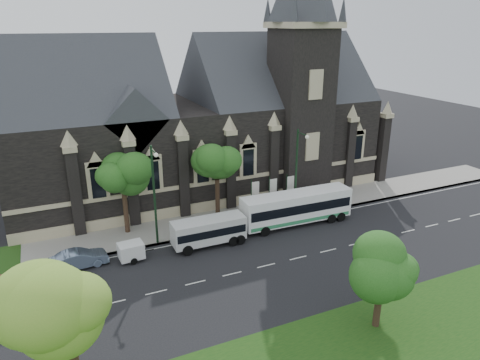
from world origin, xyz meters
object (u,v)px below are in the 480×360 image
banner_flag_center (272,191)px  shuttle_bus (209,230)px  banner_flag_left (254,194)px  tree_walk_right (218,161)px  street_lamp_mid (155,191)px  tree_park_near (71,303)px  tour_coach (297,207)px  banner_flag_right (289,189)px  tree_walk_left (124,174)px  sedan (79,259)px  box_trailer (131,251)px  car_far_red (8,282)px  street_lamp_near (297,169)px  tree_park_east (383,260)px

banner_flag_center → shuttle_bus: 9.10m
banner_flag_left → shuttle_bus: (-6.22, -3.81, -0.94)m
tree_walk_right → street_lamp_mid: (-7.21, -3.62, -0.71)m
tree_park_near → tour_coach: bearing=34.6°
banner_flag_right → tree_walk_left: bearing=174.0°
sedan → street_lamp_mid: bearing=-84.5°
tour_coach → shuttle_bus: 9.22m
banner_flag_left → box_trailer: (-12.96, -3.65, -1.52)m
tour_coach → car_far_red: bearing=-176.1°
street_lamp_near → sedan: bearing=-176.9°
shuttle_bus → box_trailer: size_ratio=2.22×
tree_walk_left → banner_flag_right: tree_walk_left is taller
tree_park_near → car_far_red: bearing=106.2°
banner_flag_center → tour_coach: 3.45m
street_lamp_mid → banner_flag_right: size_ratio=2.25×
tree_park_east → sedan: (-16.86, 15.30, -3.89)m
tree_walk_left → shuttle_bus: tree_walk_left is taller
tree_walk_left → banner_flag_right: 16.52m
banner_flag_right → tour_coach: 3.46m
tree_walk_left → banner_flag_center: bearing=-6.9°
tree_park_near → shuttle_bus: tree_park_near is taller
banner_flag_right → tour_coach: banner_flag_right is taller
tree_walk_right → shuttle_bus: (-3.14, -5.52, -4.37)m
street_lamp_mid → shuttle_bus: size_ratio=1.40×
banner_flag_left → banner_flag_right: size_ratio=1.00×
car_far_red → box_trailer: bearing=-82.1°
box_trailer → car_far_red: box_trailer is taller
tree_park_near → banner_flag_right: tree_park_near is taller
banner_flag_center → tree_walk_right: bearing=161.4°
tree_park_near → banner_flag_left: bearing=44.5°
street_lamp_near → banner_flag_right: 3.34m
tree_walk_left → car_far_red: 12.62m
tour_coach → banner_flag_center: bearing=108.6°
street_lamp_mid → sedan: size_ratio=2.02×
banner_flag_left → tree_park_east: bearing=-90.3°
street_lamp_mid → sedan: (-6.68, -1.11, -4.38)m
banner_flag_left → banner_flag_center: (2.00, 0.00, 0.00)m
tree_park_near → banner_flag_center: (20.06, 17.77, -4.03)m
banner_flag_right → car_far_red: banner_flag_right is taller
shuttle_bus → sedan: size_ratio=1.45×
street_lamp_near → banner_flag_left: (-3.71, 1.91, -2.73)m
tree_walk_left → shuttle_bus: 9.12m
tree_park_east → banner_flag_center: (2.11, 18.32, -2.24)m
box_trailer → tree_walk_left: bearing=77.3°
street_lamp_mid → tour_coach: size_ratio=0.81×
tree_park_east → street_lamp_mid: street_lamp_mid is taller
tree_walk_left → shuttle_bus: bearing=-43.2°
tree_park_near → tree_walk_right: (14.98, 19.48, -0.60)m
banner_flag_right → shuttle_bus: banner_flag_right is taller
tree_walk_right → street_lamp_mid: size_ratio=0.87×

